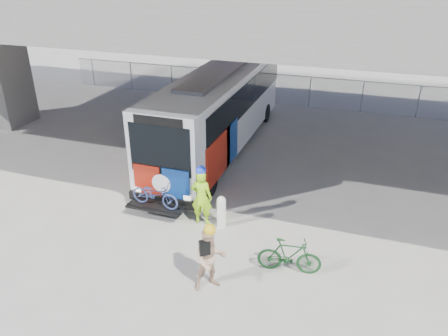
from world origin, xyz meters
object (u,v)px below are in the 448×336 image
at_px(bollard, 221,211).
at_px(cyclist_hivis, 202,196).
at_px(cyclist_tan, 210,258).
at_px(bus, 220,105).
at_px(bike_parked, 289,256).

bearing_deg(bollard, cyclist_hivis, 178.97).
xyz_separation_m(bollard, cyclist_tan, (0.70, -2.91, 0.34)).
distance_m(bus, bollard, 6.90).
bearing_deg(cyclist_tan, bollard, 67.17).
xyz_separation_m(bus, cyclist_tan, (2.99, -9.24, -1.15)).
bearing_deg(bollard, bus, 109.85).
height_order(bus, cyclist_hivis, bus).
height_order(cyclist_hivis, cyclist_tan, cyclist_hivis).
height_order(bollard, cyclist_hivis, cyclist_hivis).
distance_m(bus, bike_parked, 9.42).
height_order(bus, bike_parked, bus).
relative_size(bus, cyclist_tan, 6.40).
distance_m(bus, cyclist_tan, 9.78).
relative_size(cyclist_tan, bike_parked, 1.11).
bearing_deg(cyclist_hivis, bike_parked, 149.07).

